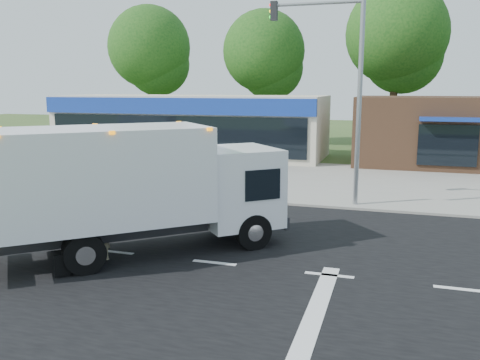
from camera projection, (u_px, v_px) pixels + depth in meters
The scene contains 11 objects.
ground at pixel (215, 263), 13.34m from camera, with size 120.00×120.00×0.00m, color #385123.
road_asphalt at pixel (215, 263), 13.34m from camera, with size 60.00×14.00×0.02m, color black.
sidewalk at pixel (282, 197), 21.03m from camera, with size 60.00×2.40×0.12m, color gray.
parking_apron at pixel (306, 175), 26.49m from camera, with size 60.00×9.00×0.02m, color gray.
lane_markings at pixel (250, 288), 11.68m from camera, with size 55.20×7.00×0.01m.
ems_box_truck at pixel (138, 181), 13.83m from camera, with size 7.62×7.13×3.54m.
emergency_worker at pixel (100, 227), 13.44m from camera, with size 0.76×0.72×1.86m.
retail_strip_mall at pixel (190, 125), 34.32m from camera, with size 18.00×6.20×4.00m.
brown_storefront at pixel (443, 131), 29.71m from camera, with size 10.00×6.70×4.00m.
traffic_signal_pole at pixel (343, 77), 18.90m from camera, with size 3.51×0.25×8.00m.
background_trees at pixel (330, 49), 38.71m from camera, with size 36.77×7.39×12.10m.
Camera 1 is at (4.40, -11.96, 4.57)m, focal length 38.00 mm.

